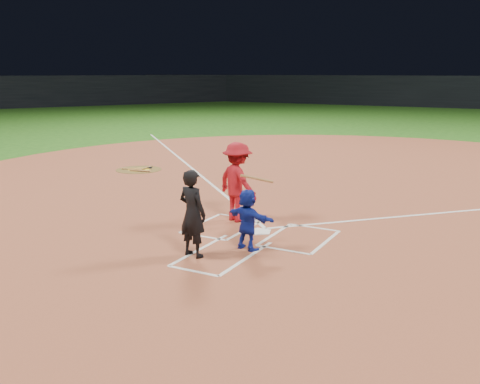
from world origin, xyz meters
The scene contains 14 objects.
ground centered at (0.00, 0.00, 0.00)m, with size 120.00×120.00×0.00m, color #225916.
home_plate_dirt centered at (0.00, 6.00, 0.01)m, with size 28.00×28.00×0.01m, color brown.
stadium_wall_far centered at (0.00, 48.00, 1.60)m, with size 80.00×1.20×3.20m, color black.
home_plate centered at (0.00, 0.00, 0.02)m, with size 0.60×0.60×0.02m, color white.
on_deck_circle centered at (-7.49, 5.00, 0.02)m, with size 1.70×1.70×0.01m, color brown.
on_deck_logo centered at (-7.49, 5.00, 0.02)m, with size 0.80×0.80×0.00m, color gold.
on_deck_bat_a centered at (-7.34, 5.25, 0.05)m, with size 0.06×0.06×0.84m, color olive.
on_deck_bat_b centered at (-7.69, 4.90, 0.05)m, with size 0.06×0.06×0.84m, color #A6763D.
on_deck_bat_c centered at (-7.19, 4.70, 0.05)m, with size 0.06×0.06×0.84m, color #A5683C.
bat_weight_donut centered at (-7.29, 5.40, 0.05)m, with size 0.19×0.19×0.05m, color black.
catcher centered at (0.31, -1.21, 0.65)m, with size 1.18×0.38×1.27m, color #13259B.
umpire centered at (-0.46, -2.09, 0.89)m, with size 0.64×0.42×1.75m, color black.
chalk_markings centered at (0.00, 5.29, 0.01)m, with size 28.35×17.32×0.01m.
batter_at_plate centered at (-0.91, 0.61, 0.98)m, with size 1.61×1.15×1.94m.
Camera 1 is at (5.14, -10.58, 3.61)m, focal length 40.00 mm.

